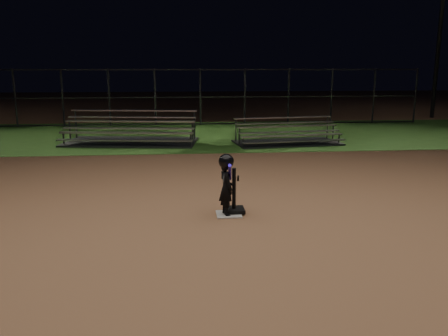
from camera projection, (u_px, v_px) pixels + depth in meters
ground at (229, 215)px, 8.47m from camera, size 80.00×80.00×0.00m
grass_strip at (204, 134)px, 18.19m from camera, size 60.00×8.00×0.01m
home_plate at (229, 214)px, 8.47m from camera, size 0.45×0.45×0.02m
batting_tee at (234, 203)px, 8.56m from camera, size 0.38×0.38×0.82m
child_batter at (226, 183)px, 8.31m from camera, size 0.41×0.63×1.13m
bleacher_left at (131, 137)px, 16.17m from camera, size 4.72×2.75×1.09m
bleacher_right at (287, 139)px, 16.07m from camera, size 3.73×2.16×0.87m
backstop_fence at (200, 97)px, 20.84m from camera, size 20.08×0.08×2.50m
light_pole_right at (442, 17)px, 22.97m from camera, size 0.90×0.53×8.30m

